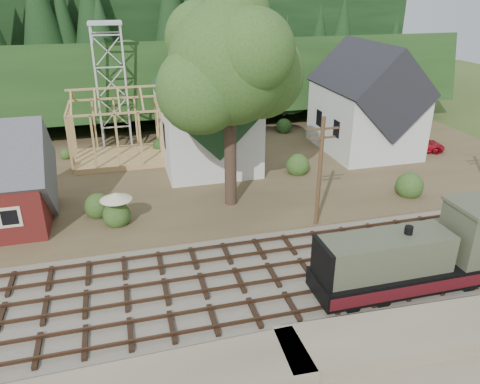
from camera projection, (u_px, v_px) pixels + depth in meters
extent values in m
plane|color=#384C1E|center=(239.00, 284.00, 26.89)|extent=(140.00, 140.00, 0.00)
cube|color=#726B5B|center=(239.00, 283.00, 26.85)|extent=(64.00, 11.00, 0.16)
cube|color=brown|center=(188.00, 171.00, 42.69)|extent=(64.00, 26.00, 0.30)
cube|color=#1E3F19|center=(160.00, 109.00, 63.91)|extent=(70.00, 28.96, 12.74)
cube|color=black|center=(150.00, 87.00, 78.01)|extent=(80.00, 20.00, 12.00)
cube|color=silver|center=(205.00, 127.00, 43.56)|extent=(8.00, 12.00, 6.40)
cube|color=#1B3D1D|center=(204.00, 93.00, 42.25)|extent=(8.40, 12.96, 8.40)
cube|color=silver|center=(217.00, 84.00, 36.14)|extent=(2.40, 2.40, 4.00)
cone|color=#1B3D1D|center=(217.00, 39.00, 34.79)|extent=(5.37, 5.37, 2.60)
cube|color=silver|center=(365.00, 118.00, 46.45)|extent=(8.00, 10.00, 6.40)
cube|color=black|center=(368.00, 86.00, 45.15)|extent=(8.40, 10.80, 8.40)
cube|color=tan|center=(119.00, 158.00, 44.63)|extent=(8.00, 6.00, 0.50)
cube|color=tan|center=(111.00, 88.00, 41.91)|extent=(8.00, 0.18, 0.18)
cube|color=silver|center=(97.00, 89.00, 46.01)|extent=(0.18, 0.18, 12.00)
cube|color=silver|center=(126.00, 87.00, 46.67)|extent=(0.18, 0.18, 12.00)
cube|color=silver|center=(97.00, 83.00, 48.47)|extent=(0.18, 0.18, 12.00)
cube|color=silver|center=(125.00, 82.00, 49.14)|extent=(0.18, 0.18, 12.00)
cube|color=silver|center=(105.00, 23.00, 45.12)|extent=(3.20, 3.20, 0.25)
cylinder|color=#38281E|center=(230.00, 154.00, 34.41)|extent=(0.90, 0.90, 8.00)
sphere|color=#32501E|center=(230.00, 64.00, 31.76)|extent=(8.40, 8.40, 8.40)
sphere|color=#32501E|center=(260.00, 74.00, 33.64)|extent=(6.40, 6.40, 6.40)
sphere|color=#32501E|center=(201.00, 90.00, 31.14)|extent=(6.00, 6.00, 6.00)
cylinder|color=#4C331E|center=(319.00, 175.00, 31.49)|extent=(0.28, 0.28, 8.00)
cube|color=#4C331E|center=(323.00, 129.00, 30.18)|extent=(2.20, 0.12, 0.12)
cube|color=#4C331E|center=(322.00, 138.00, 30.42)|extent=(1.80, 0.12, 0.12)
cube|color=black|center=(415.00, 283.00, 26.35)|extent=(11.88, 2.48, 0.35)
cube|color=black|center=(417.00, 273.00, 26.05)|extent=(11.88, 2.87, 1.09)
cube|color=#484B37|center=(386.00, 254.00, 24.89)|extent=(7.13, 2.28, 2.08)
cube|color=#511117|center=(433.00, 288.00, 24.77)|extent=(11.88, 0.04, 0.69)
cube|color=#511117|center=(402.00, 259.00, 27.33)|extent=(11.88, 0.04, 0.69)
cylinder|color=black|center=(408.00, 232.00, 24.70)|extent=(0.44, 0.44, 0.69)
imported|color=#5572B7|center=(26.00, 221.00, 31.99)|extent=(2.51, 3.85, 1.22)
imported|color=#B30E1C|center=(420.00, 145.00, 46.96)|extent=(5.27, 3.62, 1.34)
cylinder|color=silver|center=(117.00, 210.00, 32.41)|extent=(0.10, 0.10, 2.19)
cylinder|color=tan|center=(118.00, 219.00, 32.67)|extent=(1.39, 1.39, 0.08)
cone|color=beige|center=(116.00, 196.00, 31.96)|extent=(2.19, 2.19, 0.50)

